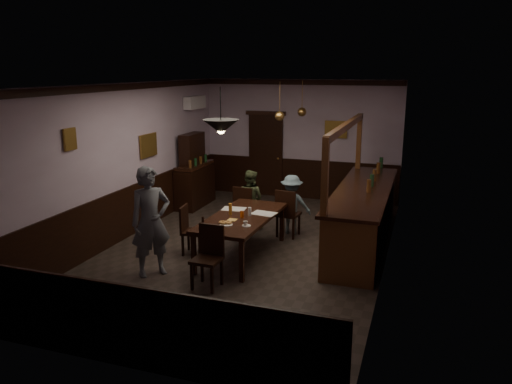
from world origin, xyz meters
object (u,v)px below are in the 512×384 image
at_px(chair_far_right, 287,211).
at_px(person_standing, 151,222).
at_px(pendant_brass_mid, 280,116).
at_px(chair_far_left, 245,207).
at_px(dining_table, 242,219).
at_px(person_seated_right, 292,204).
at_px(chair_side, 190,228).
at_px(coffee_cup, 245,223).
at_px(pendant_iron, 221,127).
at_px(soda_can, 242,214).
at_px(pendant_brass_far, 302,112).
at_px(chair_near, 209,253).
at_px(bar_counter, 363,215).
at_px(person_seated_left, 250,199).
at_px(sideboard, 194,177).

bearing_deg(chair_far_right, person_standing, 63.21).
distance_m(chair_far_right, pendant_brass_mid, 2.02).
bearing_deg(person_standing, chair_far_left, 26.18).
bearing_deg(dining_table, person_seated_right, 71.92).
xyz_separation_m(dining_table, chair_side, (-0.93, -0.18, -0.20)).
bearing_deg(chair_side, person_standing, 164.10).
bearing_deg(chair_side, chair_far_left, -26.43).
distance_m(coffee_cup, pendant_brass_mid, 3.05).
height_order(dining_table, pendant_iron, pendant_iron).
bearing_deg(soda_can, pendant_brass_far, 86.44).
height_order(chair_far_left, chair_near, same).
bearing_deg(chair_far_left, bar_counter, -174.39).
relative_size(chair_side, coffee_cup, 11.12).
height_order(chair_far_right, person_seated_left, person_seated_left).
bearing_deg(pendant_brass_far, pendant_brass_mid, -100.12).
xyz_separation_m(person_seated_right, sideboard, (-2.75, 1.26, 0.10)).
relative_size(bar_counter, pendant_brass_far, 5.08).
distance_m(pendant_iron, pendant_brass_mid, 2.93).
relative_size(sideboard, pendant_brass_far, 2.17).
bearing_deg(chair_far_right, dining_table, 74.59).
distance_m(chair_far_left, person_seated_right, 0.95).
distance_m(chair_near, pendant_iron, 1.94).
bearing_deg(dining_table, chair_far_right, 68.82).
bearing_deg(chair_far_right, soda_can, 77.97).
bearing_deg(dining_table, bar_counter, 34.14).
distance_m(chair_far_left, chair_far_right, 0.90).
bearing_deg(person_standing, soda_can, -4.47).
bearing_deg(sideboard, dining_table, -51.07).
height_order(chair_near, soda_can, chair_near).
distance_m(person_seated_left, pendant_brass_mid, 1.83).
bearing_deg(bar_counter, chair_side, -152.43).
xyz_separation_m(chair_near, bar_counter, (1.99, 2.64, 0.06)).
relative_size(chair_far_left, coffee_cup, 11.99).
bearing_deg(pendant_iron, coffee_cup, 43.15).
xyz_separation_m(chair_far_left, chair_side, (-0.52, -1.47, -0.04)).
bearing_deg(pendant_brass_mid, soda_can, -90.23).
distance_m(chair_far_left, sideboard, 2.39).
xyz_separation_m(person_seated_right, pendant_brass_mid, (-0.44, 0.59, 1.70)).
bearing_deg(person_seated_right, chair_near, 65.85).
bearing_deg(pendant_brass_mid, pendant_brass_far, 79.88).
distance_m(chair_side, bar_counter, 3.25).
distance_m(chair_far_right, person_standing, 2.95).
bearing_deg(sideboard, person_standing, -73.80).
bearing_deg(chair_near, soda_can, 88.20).
xyz_separation_m(person_seated_left, soda_can, (0.45, -1.67, 0.19)).
height_order(sideboard, bar_counter, bar_counter).
bearing_deg(person_seated_left, chair_far_right, 171.06).
distance_m(person_seated_right, soda_can, 1.72).
height_order(dining_table, bar_counter, bar_counter).
bearing_deg(soda_can, chair_far_right, 72.20).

